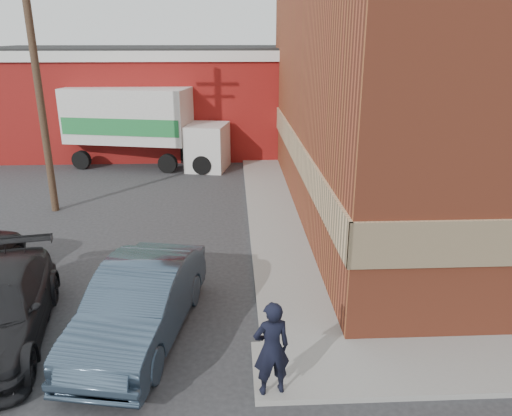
# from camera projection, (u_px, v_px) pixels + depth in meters

# --- Properties ---
(ground) EXTENTS (90.00, 90.00, 0.00)m
(ground) POSITION_uv_depth(u_px,v_px,m) (275.00, 346.00, 10.58)
(ground) COLOR #28282B
(ground) RESTS_ON ground
(brick_building) EXTENTS (14.25, 18.25, 9.36)m
(brick_building) POSITION_uv_depth(u_px,v_px,m) (491.00, 80.00, 17.90)
(brick_building) COLOR brown
(brick_building) RESTS_ON ground
(sidewalk_west) EXTENTS (1.80, 18.00, 0.12)m
(sidewalk_west) POSITION_uv_depth(u_px,v_px,m) (271.00, 205.00, 19.07)
(sidewalk_west) COLOR gray
(sidewalk_west) RESTS_ON ground
(warehouse) EXTENTS (16.30, 8.30, 5.60)m
(warehouse) POSITION_uv_depth(u_px,v_px,m) (140.00, 98.00, 28.23)
(warehouse) COLOR maroon
(warehouse) RESTS_ON ground
(utility_pole) EXTENTS (2.00, 0.26, 9.00)m
(utility_pole) POSITION_uv_depth(u_px,v_px,m) (37.00, 80.00, 17.15)
(utility_pole) COLOR #4A3625
(utility_pole) RESTS_ON ground
(man) EXTENTS (0.74, 0.56, 1.83)m
(man) POSITION_uv_depth(u_px,v_px,m) (272.00, 348.00, 8.77)
(man) COLOR black
(man) RESTS_ON sidewalk_south
(sedan) EXTENTS (2.60, 5.20, 1.64)m
(sedan) POSITION_uv_depth(u_px,v_px,m) (140.00, 304.00, 10.65)
(sedan) COLOR #334355
(sedan) RESTS_ON ground
(box_truck) EXTENTS (8.07, 3.85, 3.83)m
(box_truck) POSITION_uv_depth(u_px,v_px,m) (144.00, 122.00, 24.21)
(box_truck) COLOR silver
(box_truck) RESTS_ON ground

